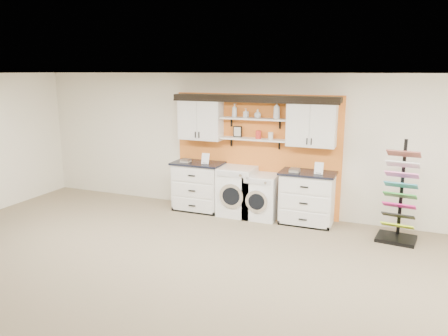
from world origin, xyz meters
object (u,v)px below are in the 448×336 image
at_px(washer, 237,191).
at_px(base_cabinet_right, 307,198).
at_px(dryer, 262,196).
at_px(base_cabinet_left, 198,186).
at_px(sample_rack, 399,210).

bearing_deg(washer, base_cabinet_right, 0.14).
bearing_deg(dryer, base_cabinet_right, 0.22).
height_order(washer, dryer, washer).
relative_size(base_cabinet_left, dryer, 1.19).
bearing_deg(dryer, base_cabinet_left, 179.86).
bearing_deg(base_cabinet_left, dryer, -0.14).
bearing_deg(base_cabinet_left, washer, -0.22).
height_order(washer, sample_rack, sample_rack).
bearing_deg(sample_rack, base_cabinet_right, 177.63).
distance_m(base_cabinet_left, base_cabinet_right, 2.26).
relative_size(base_cabinet_left, washer, 1.06).
bearing_deg(washer, sample_rack, -4.93).
xyz_separation_m(base_cabinet_left, sample_rack, (3.87, -0.26, 0.04)).
distance_m(base_cabinet_left, washer, 0.86).
bearing_deg(base_cabinet_left, sample_rack, -3.89).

